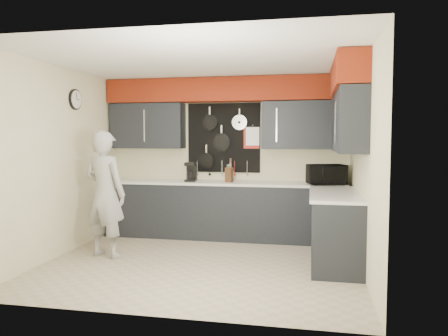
% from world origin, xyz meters
% --- Properties ---
extents(ground, '(4.00, 4.00, 0.00)m').
position_xyz_m(ground, '(0.00, 0.00, 0.00)').
color(ground, tan).
rests_on(ground, ground).
extents(back_wall_assembly, '(4.00, 0.36, 2.60)m').
position_xyz_m(back_wall_assembly, '(0.01, 1.60, 2.01)').
color(back_wall_assembly, '#F1E7BA').
rests_on(back_wall_assembly, ground).
extents(right_wall_assembly, '(0.36, 3.50, 2.60)m').
position_xyz_m(right_wall_assembly, '(1.85, 0.26, 1.94)').
color(right_wall_assembly, '#F1E7BA').
rests_on(right_wall_assembly, ground).
extents(left_wall_assembly, '(0.05, 3.50, 2.60)m').
position_xyz_m(left_wall_assembly, '(-1.99, 0.02, 1.33)').
color(left_wall_assembly, '#F1E7BA').
rests_on(left_wall_assembly, ground).
extents(base_cabinets, '(3.95, 2.20, 0.92)m').
position_xyz_m(base_cabinets, '(0.49, 1.13, 0.46)').
color(base_cabinets, black).
rests_on(base_cabinets, ground).
extents(microwave, '(0.63, 0.52, 0.30)m').
position_xyz_m(microwave, '(1.61, 1.36, 1.07)').
color(microwave, black).
rests_on(microwave, base_cabinets).
extents(knife_block, '(0.13, 0.13, 0.23)m').
position_xyz_m(knife_block, '(0.10, 1.41, 1.04)').
color(knife_block, '#3D2213').
rests_on(knife_block, base_cabinets).
extents(utensil_crock, '(0.13, 0.13, 0.17)m').
position_xyz_m(utensil_crock, '(0.10, 1.51, 1.01)').
color(utensil_crock, white).
rests_on(utensil_crock, base_cabinets).
extents(coffee_maker, '(0.18, 0.22, 0.31)m').
position_xyz_m(coffee_maker, '(-0.53, 1.42, 1.08)').
color(coffee_maker, black).
rests_on(coffee_maker, base_cabinets).
extents(person, '(0.71, 0.55, 1.72)m').
position_xyz_m(person, '(-1.37, 0.05, 0.86)').
color(person, '#AAABA8').
rests_on(person, ground).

